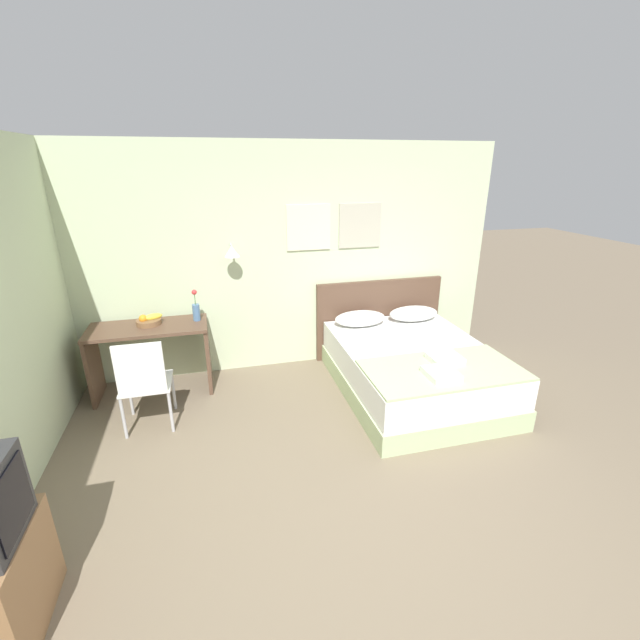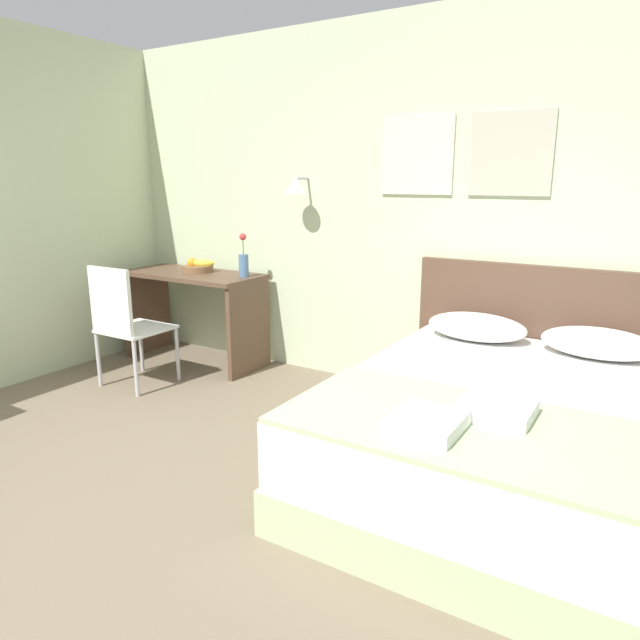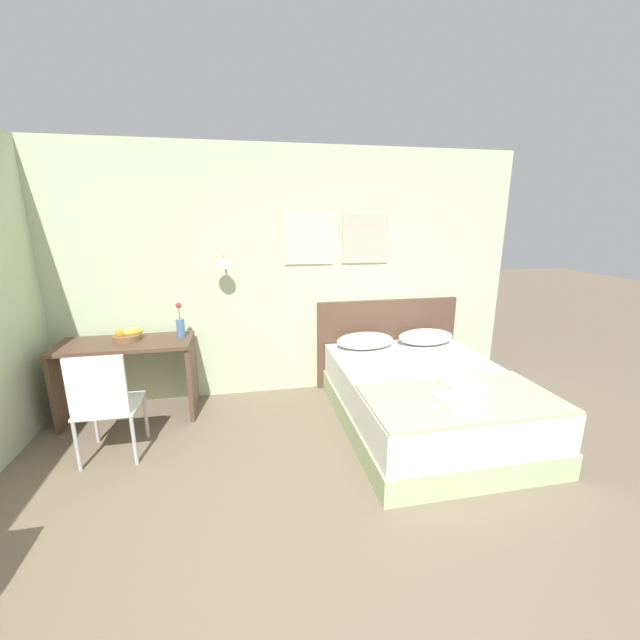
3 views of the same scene
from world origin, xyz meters
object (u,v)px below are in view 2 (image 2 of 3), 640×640
pillow_left (476,327)px  throw_blanket (462,425)px  folded_towel_mid_bed (427,423)px  fruit_bowl (198,267)px  folded_towel_near_foot (496,409)px  desk_chair (124,319)px  desk (194,300)px  bed (495,436)px  headboard (541,343)px  flower_vase (244,262)px  pillow_right (598,343)px

pillow_left → throw_blanket: pillow_left is taller
folded_towel_mid_bed → fruit_bowl: fruit_bowl is taller
throw_blanket → folded_towel_mid_bed: folded_towel_mid_bed is taller
folded_towel_near_foot → folded_towel_mid_bed: size_ratio=1.01×
fruit_bowl → desk_chair: bearing=-89.9°
folded_towel_near_foot → desk_chair: bearing=171.7°
desk → folded_towel_near_foot: bearing=-22.2°
folded_towel_near_foot → fruit_bowl: fruit_bowl is taller
bed → folded_towel_mid_bed: bearing=-98.1°
headboard → folded_towel_mid_bed: (-0.10, -1.76, 0.09)m
desk → fruit_bowl: (0.02, 0.06, 0.28)m
desk → desk_chair: 0.76m
flower_vase → headboard: bearing=6.4°
bed → throw_blanket: 0.65m
pillow_left → desk: desk is taller
flower_vase → pillow_left: bearing=-0.3°
bed → pillow_left: (-0.36, 0.78, 0.36)m
desk_chair → flower_vase: 1.02m
flower_vase → desk_chair: bearing=-121.3°
desk → headboard: bearing=6.4°
pillow_right → folded_towel_near_foot: (-0.26, -1.22, -0.03)m
throw_blanket → folded_towel_near_foot: size_ratio=4.93×
pillow_left → folded_towel_near_foot: bearing=-69.7°
pillow_left → desk: (-2.41, -0.05, -0.08)m
folded_towel_near_foot → folded_towel_mid_bed: (-0.20, -0.28, 0.00)m
pillow_left → throw_blanket: bearing=-75.4°
folded_towel_mid_bed → bed: bearing=81.9°
pillow_left → throw_blanket: size_ratio=0.42×
pillow_right → fruit_bowl: fruit_bowl is taller
headboard → flower_vase: bearing=-173.6°
bed → headboard: bearing=90.0°
headboard → flower_vase: flower_vase is taller
folded_towel_near_foot → desk: bearing=157.8°
folded_towel_near_foot → pillow_left: bearing=110.3°
folded_towel_near_foot → fruit_bowl: 3.11m
folded_towel_near_foot → desk_chair: desk_chair is taller
flower_vase → throw_blanket: bearing=-31.2°
desk_chair → flower_vase: size_ratio=2.66×
flower_vase → folded_towel_mid_bed: bearing=-35.0°
folded_towel_mid_bed → desk_chair: size_ratio=0.32×
desk → flower_vase: 0.63m
desk → fruit_bowl: 0.28m
throw_blanket → flower_vase: size_ratio=4.29×
bed → pillow_left: size_ratio=3.20×
headboard → pillow_right: size_ratio=2.65×
pillow_right → fruit_bowl: size_ratio=2.24×
folded_towel_near_foot → desk: size_ratio=0.25×
pillow_right → folded_towel_mid_bed: pillow_right is taller
pillow_left → pillow_right: 0.71m
pillow_left → flower_vase: 1.92m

